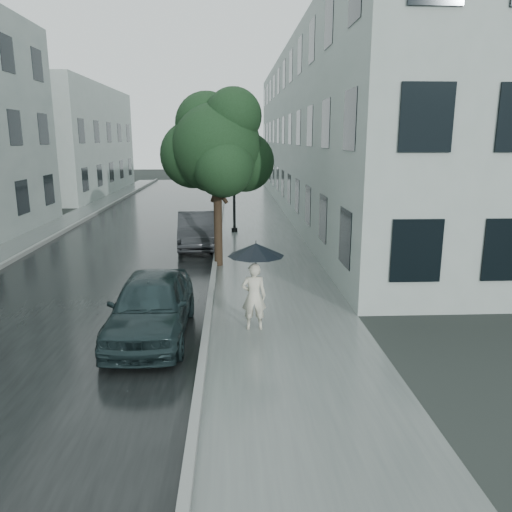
{
  "coord_description": "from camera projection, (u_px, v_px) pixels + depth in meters",
  "views": [
    {
      "loc": [
        -0.99,
        -9.66,
        4.16
      ],
      "look_at": [
        -0.4,
        2.4,
        1.3
      ],
      "focal_mm": 35.0,
      "sensor_mm": 36.0,
      "label": 1
    }
  ],
  "objects": [
    {
      "name": "building_far_b",
      "position": [
        63.0,
        140.0,
        37.98
      ],
      "size": [
        7.02,
        18.0,
        8.0
      ],
      "color": "#93A19C",
      "rests_on": "ground"
    },
    {
      "name": "building_near",
      "position": [
        344.0,
        132.0,
        28.57
      ],
      "size": [
        7.02,
        36.0,
        9.0
      ],
      "color": "#93A19C",
      "rests_on": "ground"
    },
    {
      "name": "lamp_post",
      "position": [
        230.0,
        164.0,
        21.97
      ],
      "size": [
        0.85,
        0.34,
        5.3
      ],
      "rotation": [
        0.0,
        0.0,
        0.07
      ],
      "color": "black",
      "rests_on": "ground"
    },
    {
      "name": "umbrella",
      "position": [
        256.0,
        250.0,
        10.79
      ],
      "size": [
        1.53,
        1.53,
        1.06
      ],
      "rotation": [
        0.0,
        0.0,
        -0.26
      ],
      "color": "black",
      "rests_on": "ground"
    },
    {
      "name": "pedestrian",
      "position": [
        254.0,
        296.0,
        10.98
      ],
      "size": [
        0.55,
        0.36,
        1.51
      ],
      "primitive_type": "imported",
      "rotation": [
        0.0,
        0.0,
        3.14
      ],
      "color": "beige",
      "rests_on": "sidewalk"
    },
    {
      "name": "kerb_far",
      "position": [
        57.0,
        235.0,
        21.63
      ],
      "size": [
        0.15,
        60.0,
        0.15
      ],
      "primitive_type": "cube",
      "color": "slate",
      "rests_on": "ground"
    },
    {
      "name": "asphalt_road",
      "position": [
        139.0,
        236.0,
        21.81
      ],
      "size": [
        6.85,
        60.0,
        0.0
      ],
      "primitive_type": "cube",
      "color": "black",
      "rests_on": "ground"
    },
    {
      "name": "sidewalk",
      "position": [
        260.0,
        234.0,
        22.06
      ],
      "size": [
        3.5,
        60.0,
        0.01
      ],
      "primitive_type": "cube",
      "color": "slate",
      "rests_on": "ground"
    },
    {
      "name": "kerb_near",
      "position": [
        219.0,
        233.0,
        21.96
      ],
      "size": [
        0.15,
        60.0,
        0.15
      ],
      "primitive_type": "cube",
      "color": "slate",
      "rests_on": "ground"
    },
    {
      "name": "car_near",
      "position": [
        151.0,
        305.0,
        10.62
      ],
      "size": [
        1.65,
        4.02,
        1.36
      ],
      "primitive_type": "imported",
      "rotation": [
        0.0,
        0.0,
        -0.01
      ],
      "color": "black",
      "rests_on": "ground"
    },
    {
      "name": "sidewalk_far",
      "position": [
        36.0,
        236.0,
        21.6
      ],
      "size": [
        1.7,
        60.0,
        0.01
      ],
      "primitive_type": "cube",
      "color": "#4C5451",
      "rests_on": "ground"
    },
    {
      "name": "street_tree",
      "position": [
        217.0,
        147.0,
        15.95
      ],
      "size": [
        3.73,
        3.39,
        5.71
      ],
      "color": "#332619",
      "rests_on": "ground"
    },
    {
      "name": "ground",
      "position": [
        281.0,
        343.0,
        10.39
      ],
      "size": [
        120.0,
        120.0,
        0.0
      ],
      "primitive_type": "plane",
      "color": "black",
      "rests_on": "ground"
    },
    {
      "name": "car_far",
      "position": [
        197.0,
        229.0,
        19.49
      ],
      "size": [
        1.73,
        4.19,
        1.35
      ],
      "primitive_type": "imported",
      "rotation": [
        0.0,
        0.0,
        0.08
      ],
      "color": "#272A2D",
      "rests_on": "ground"
    }
  ]
}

